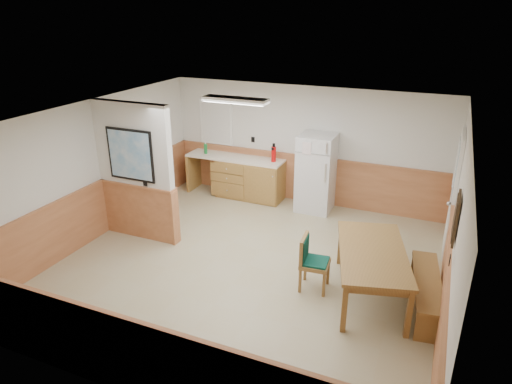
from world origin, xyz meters
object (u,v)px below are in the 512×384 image
at_px(refrigerator, 316,173).
at_px(dining_table, 372,256).
at_px(soap_bottle, 206,149).
at_px(fire_extinguisher, 274,154).
at_px(dining_chair, 310,258).
at_px(dining_bench, 427,286).

relative_size(refrigerator, dining_table, 0.79).
height_order(dining_table, soap_bottle, soap_bottle).
height_order(refrigerator, fire_extinguisher, refrigerator).
height_order(dining_table, dining_chair, dining_chair).
distance_m(refrigerator, dining_table, 3.15).
bearing_deg(fire_extinguisher, dining_bench, -48.98).
distance_m(refrigerator, dining_chair, 2.95).
height_order(dining_bench, fire_extinguisher, fire_extinguisher).
xyz_separation_m(dining_table, fire_extinguisher, (-2.59, 2.78, 0.42)).
height_order(refrigerator, dining_table, refrigerator).
bearing_deg(dining_table, soap_bottle, 131.99).
relative_size(dining_chair, fire_extinguisher, 2.13).
distance_m(refrigerator, fire_extinguisher, 1.01).
relative_size(dining_table, soap_bottle, 9.10).
bearing_deg(soap_bottle, fire_extinguisher, 2.10).
bearing_deg(dining_chair, dining_table, 3.97).
distance_m(dining_table, dining_bench, 0.84).
relative_size(dining_table, fire_extinguisher, 5.09).
distance_m(dining_bench, soap_bottle, 5.70).
distance_m(refrigerator, soap_bottle, 2.59).
xyz_separation_m(dining_chair, soap_bottle, (-3.32, 2.86, 0.52)).
bearing_deg(dining_bench, fire_extinguisher, 133.51).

